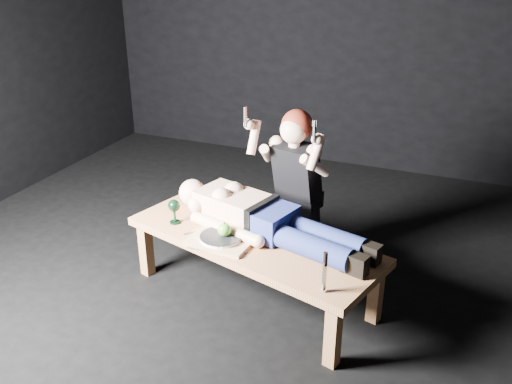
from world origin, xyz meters
The scene contains 13 objects.
ground centered at (0.00, 0.00, 0.00)m, with size 5.00×5.00×0.00m, color black.
back_wall centered at (0.00, 2.50, 1.50)m, with size 5.00×5.00×0.00m, color black.
table centered at (0.24, -0.17, 0.23)m, with size 1.71×0.64×0.45m, color #AA794B.
lying_man centered at (0.32, -0.08, 0.58)m, with size 1.63×0.50×0.25m, color tan, non-canonical shape.
kneeling_woman centered at (0.38, 0.42, 0.61)m, with size 0.65×0.73×1.22m, color black, non-canonical shape.
serving_tray centered at (0.08, -0.30, 0.46)m, with size 0.40×0.29×0.02m, color tan.
plate centered at (0.08, -0.30, 0.48)m, with size 0.27×0.27×0.02m, color white.
apple centered at (0.10, -0.29, 0.54)m, with size 0.09×0.09×0.09m, color #4D9423.
goblet centered at (-0.32, -0.18, 0.54)m, with size 0.08×0.08×0.17m, color black, non-canonical shape.
fork_flat centered at (-0.15, -0.24, 0.45)m, with size 0.02×0.18×0.01m, color #B2B2B7.
knife_flat centered at (0.22, -0.34, 0.45)m, with size 0.02×0.18×0.01m, color #B2B2B7.
spoon_flat centered at (0.23, -0.30, 0.45)m, with size 0.02×0.18×0.01m, color #B2B2B7.
carving_knife centered at (0.84, -0.58, 0.57)m, with size 0.03×0.04×0.25m, color #B2B2B7, non-canonical shape.
Camera 1 is at (1.46, -3.06, 2.19)m, focal length 38.83 mm.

